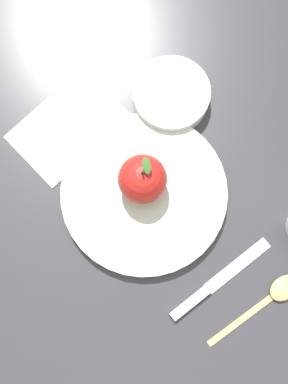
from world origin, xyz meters
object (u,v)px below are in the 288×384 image
at_px(dinner_plate, 144,193).
at_px(knife, 212,285).
at_px(spoon, 275,295).
at_px(apple, 142,179).
at_px(linen_napkin, 68,126).
at_px(side_bowl, 171,94).

xyz_separation_m(dinner_plate, knife, (-0.05, -0.16, -0.01)).
bearing_deg(dinner_plate, spoon, -92.33).
distance_m(knife, spoon, 0.09).
xyz_separation_m(apple, knife, (-0.06, -0.17, -0.05)).
bearing_deg(linen_napkin, dinner_plate, -96.63).
xyz_separation_m(dinner_plate, spoon, (-0.01, -0.25, -0.01)).
distance_m(apple, knife, 0.19).
xyz_separation_m(side_bowl, spoon, (-0.16, -0.31, -0.01)).
relative_size(side_bowl, linen_napkin, 0.71).
relative_size(knife, spoon, 1.14).
bearing_deg(linen_napkin, knife, -102.46).
distance_m(dinner_plate, side_bowl, 0.17).
distance_m(knife, linen_napkin, 0.34).
bearing_deg(apple, dinner_plate, -133.84).
xyz_separation_m(dinner_plate, side_bowl, (0.15, 0.06, 0.01)).
xyz_separation_m(knife, spoon, (0.04, -0.08, 0.00)).
bearing_deg(spoon, linen_napkin, 85.95).
height_order(apple, knife, apple).
height_order(spoon, linen_napkin, spoon).
bearing_deg(spoon, knife, 117.31).
distance_m(apple, side_bowl, 0.16).
xyz_separation_m(spoon, linen_napkin, (0.03, 0.41, -0.00)).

